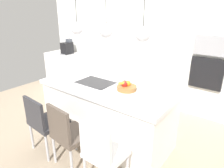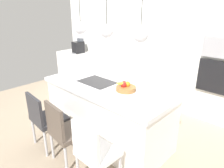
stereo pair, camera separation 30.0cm
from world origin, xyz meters
name	(u,v)px [view 2 (the right image)]	position (x,y,z in m)	size (l,w,h in m)	color
floor	(108,136)	(0.00, 0.00, 0.00)	(6.60, 6.60, 0.00)	tan
back_wall	(166,45)	(0.00, 1.65, 1.30)	(6.00, 0.10, 2.60)	white
kitchen_island	(107,112)	(0.00, 0.00, 0.46)	(2.06, 0.91, 0.91)	white
sink_basin	(97,82)	(-0.22, 0.00, 0.90)	(0.56, 0.40, 0.02)	#2D2D30
faucet	(107,70)	(-0.22, 0.21, 1.05)	(0.02, 0.17, 0.22)	silver
fruit_bowl	(125,87)	(0.32, 0.04, 0.96)	(0.28, 0.28, 0.15)	#9E6B38
side_counter	(78,68)	(-2.40, 1.28, 0.42)	(1.10, 0.60, 0.85)	white
coffee_machine	(78,47)	(-2.34, 1.28, 1.01)	(0.20, 0.35, 0.38)	black
microwave	(221,47)	(1.02, 1.58, 1.39)	(0.54, 0.08, 0.34)	#9E9EA3
oven	(215,77)	(1.02, 1.58, 0.89)	(0.56, 0.08, 0.56)	black
chair_near	(45,117)	(-0.50, -0.80, 0.50)	(0.50, 0.47, 0.87)	#333338
chair_middle	(65,130)	(0.00, -0.80, 0.51)	(0.47, 0.46, 0.90)	brown
chair_far	(94,151)	(0.57, -0.80, 0.49)	(0.44, 0.41, 0.87)	white
pendant_light_left	(81,28)	(-0.57, 0.00, 1.70)	(0.18, 0.18, 0.78)	silver
pendant_light_center	(107,31)	(0.00, 0.00, 1.70)	(0.18, 0.18, 0.78)	silver
pendant_light_right	(141,35)	(0.57, 0.00, 1.70)	(0.18, 0.18, 0.78)	silver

